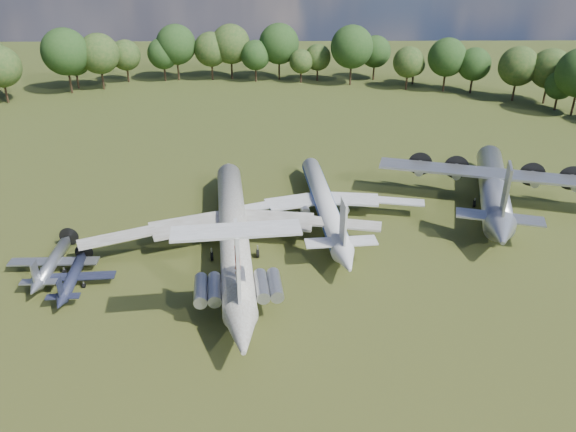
{
  "coord_description": "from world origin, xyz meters",
  "views": [
    {
      "loc": [
        6.13,
        -63.81,
        37.43
      ],
      "look_at": [
        6.91,
        -0.93,
        5.0
      ],
      "focal_mm": 35.0,
      "sensor_mm": 36.0,
      "label": 1
    }
  ],
  "objects_px": {
    "an12_transport": "(493,191)",
    "small_prop_west": "(73,280)",
    "il62_airliner": "(234,234)",
    "tu104_jet": "(324,206)",
    "small_prop_northwest": "(53,265)",
    "person_on_il62": "(237,271)"
  },
  "relations": [
    {
      "from": "tu104_jet",
      "to": "an12_transport",
      "type": "distance_m",
      "value": 25.71
    },
    {
      "from": "an12_transport",
      "to": "small_prop_west",
      "type": "bearing_deg",
      "value": -143.95
    },
    {
      "from": "il62_airliner",
      "to": "an12_transport",
      "type": "bearing_deg",
      "value": 12.28
    },
    {
      "from": "tu104_jet",
      "to": "small_prop_west",
      "type": "xyz_separation_m",
      "value": [
        -30.41,
        -17.04,
        -0.98
      ]
    },
    {
      "from": "small_prop_west",
      "to": "person_on_il62",
      "type": "distance_m",
      "value": 21.08
    },
    {
      "from": "small_prop_west",
      "to": "small_prop_northwest",
      "type": "relative_size",
      "value": 0.89
    },
    {
      "from": "an12_transport",
      "to": "small_prop_west",
      "type": "height_order",
      "value": "an12_transport"
    },
    {
      "from": "person_on_il62",
      "to": "small_prop_west",
      "type": "bearing_deg",
      "value": -11.32
    },
    {
      "from": "small_prop_northwest",
      "to": "person_on_il62",
      "type": "bearing_deg",
      "value": -22.03
    },
    {
      "from": "il62_airliner",
      "to": "person_on_il62",
      "type": "xyz_separation_m",
      "value": [
        1.55,
        -13.67,
        3.29
      ]
    },
    {
      "from": "small_prop_northwest",
      "to": "il62_airliner",
      "type": "bearing_deg",
      "value": 11.51
    },
    {
      "from": "il62_airliner",
      "to": "small_prop_northwest",
      "type": "xyz_separation_m",
      "value": [
        -21.59,
        -4.86,
        -1.39
      ]
    },
    {
      "from": "an12_transport",
      "to": "small_prop_west",
      "type": "distance_m",
      "value": 59.6
    },
    {
      "from": "an12_transport",
      "to": "small_prop_west",
      "type": "relative_size",
      "value": 2.92
    },
    {
      "from": "tu104_jet",
      "to": "small_prop_west",
      "type": "height_order",
      "value": "tu104_jet"
    },
    {
      "from": "person_on_il62",
      "to": "small_prop_northwest",
      "type": "bearing_deg",
      "value": -16.01
    },
    {
      "from": "tu104_jet",
      "to": "small_prop_northwest",
      "type": "xyz_separation_m",
      "value": [
        -33.83,
        -13.94,
        -0.86
      ]
    },
    {
      "from": "il62_airliner",
      "to": "small_prop_northwest",
      "type": "bearing_deg",
      "value": -173.76
    },
    {
      "from": "il62_airliner",
      "to": "small_prop_west",
      "type": "relative_size",
      "value": 3.85
    },
    {
      "from": "il62_airliner",
      "to": "small_prop_west",
      "type": "bearing_deg",
      "value": -162.79
    },
    {
      "from": "small_prop_west",
      "to": "small_prop_northwest",
      "type": "bearing_deg",
      "value": 133.51
    },
    {
      "from": "il62_airliner",
      "to": "tu104_jet",
      "type": "height_order",
      "value": "il62_airliner"
    }
  ]
}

